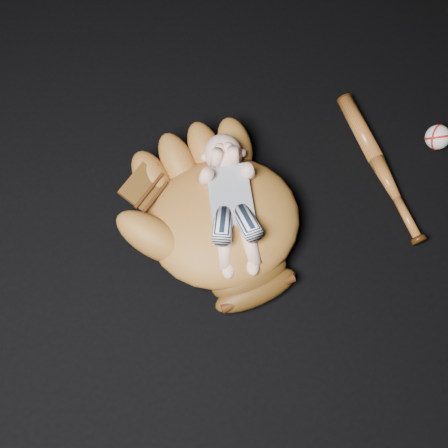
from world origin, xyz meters
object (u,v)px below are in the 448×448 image
Objects in this scene: baseball at (438,137)px; newborn_baby at (232,206)px; baseball_bat at (380,167)px; baseball_glove at (224,218)px.

newborn_baby is at bearing -177.53° from baseball.
baseball_bat is 0.19m from baseball.
baseball_bat is 6.90× the size of baseball.
newborn_baby is 5.31× the size of baseball.
baseball_glove is 0.65m from baseball.
baseball_glove is 0.05m from newborn_baby.
baseball_bat is at bearing -173.84° from baseball.
baseball is (0.19, 0.02, 0.01)m from baseball_bat.
baseball reaches higher than baseball_bat.
newborn_baby is (0.02, 0.00, 0.05)m from baseball_glove.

